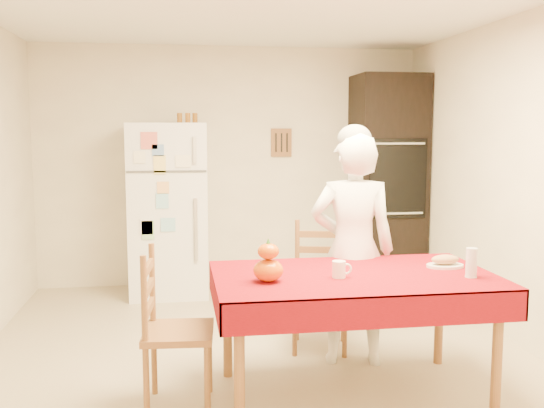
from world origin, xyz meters
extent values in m
plane|color=tan|center=(0.00, 0.00, 0.00)|extent=(4.50, 4.50, 0.00)
cube|color=beige|center=(0.00, 2.25, 1.25)|extent=(4.00, 0.02, 2.50)
cube|color=beige|center=(0.00, -2.25, 1.25)|extent=(4.00, 0.02, 2.50)
cube|color=beige|center=(2.00, 0.00, 1.25)|extent=(0.02, 4.50, 2.50)
cube|color=white|center=(0.00, 0.00, 2.50)|extent=(4.00, 4.50, 0.02)
cube|color=brown|center=(0.55, 2.23, 1.50)|extent=(0.22, 0.02, 0.30)
cube|color=white|center=(-0.65, 1.88, 0.85)|extent=(0.75, 0.70, 1.70)
cube|color=silver|center=(-0.39, 1.51, 1.45)|extent=(0.03, 0.03, 0.25)
cube|color=silver|center=(-0.39, 1.51, 0.70)|extent=(0.03, 0.03, 0.60)
cube|color=black|center=(1.63, 1.93, 1.10)|extent=(0.70, 0.60, 2.20)
cube|color=black|center=(1.63, 1.62, 1.15)|extent=(0.59, 0.02, 0.80)
cylinder|color=brown|center=(-0.24, -1.07, 0.35)|extent=(0.06, 0.06, 0.71)
cylinder|color=brown|center=(-0.24, -0.29, 0.35)|extent=(0.06, 0.06, 0.71)
cylinder|color=brown|center=(1.24, -1.07, 0.35)|extent=(0.06, 0.06, 0.71)
cylinder|color=brown|center=(1.24, -0.29, 0.35)|extent=(0.06, 0.06, 0.71)
cube|color=brown|center=(0.50, -0.68, 0.73)|extent=(1.60, 0.90, 0.04)
cube|color=#5B050B|center=(0.50, -0.68, 0.76)|extent=(1.70, 1.00, 0.01)
cylinder|color=brown|center=(0.27, 0.00, 0.21)|extent=(0.04, 0.04, 0.43)
cylinder|color=brown|center=(0.35, 0.33, 0.21)|extent=(0.04, 0.04, 0.43)
cylinder|color=brown|center=(0.62, -0.08, 0.21)|extent=(0.04, 0.04, 0.43)
cylinder|color=brown|center=(0.70, 0.25, 0.21)|extent=(0.04, 0.04, 0.43)
cube|color=brown|center=(0.48, 0.12, 0.45)|extent=(0.50, 0.49, 0.04)
cube|color=brown|center=(0.52, 0.29, 0.70)|extent=(0.36, 0.12, 0.50)
cylinder|color=brown|center=(-0.40, -0.88, 0.21)|extent=(0.04, 0.04, 0.43)
cylinder|color=brown|center=(-0.74, -0.85, 0.21)|extent=(0.04, 0.04, 0.43)
cylinder|color=brown|center=(-0.37, -0.52, 0.21)|extent=(0.04, 0.04, 0.43)
cylinder|color=brown|center=(-0.71, -0.49, 0.21)|extent=(0.04, 0.04, 0.43)
cube|color=brown|center=(-0.56, -0.68, 0.45)|extent=(0.43, 0.45, 0.04)
cube|color=brown|center=(-0.73, -0.67, 0.70)|extent=(0.06, 0.36, 0.50)
imported|color=white|center=(0.64, -0.17, 0.81)|extent=(0.65, 0.50, 1.61)
cylinder|color=white|center=(0.39, -0.76, 0.81)|extent=(0.08, 0.08, 0.10)
ellipsoid|color=red|center=(-0.04, -0.78, 0.83)|extent=(0.17, 0.17, 0.13)
ellipsoid|color=#C34704|center=(-0.04, -0.78, 0.94)|extent=(0.12, 0.12, 0.09)
cylinder|color=silver|center=(1.16, -0.87, 0.85)|extent=(0.07, 0.07, 0.18)
cylinder|color=silver|center=(1.13, -0.59, 0.77)|extent=(0.24, 0.24, 0.02)
ellipsoid|color=#A78052|center=(1.13, -0.59, 0.81)|extent=(0.18, 0.10, 0.06)
cylinder|color=brown|center=(-0.52, 1.93, 1.75)|extent=(0.05, 0.05, 0.10)
cylinder|color=#93581A|center=(-0.44, 1.93, 1.75)|extent=(0.05, 0.05, 0.10)
cylinder|color=brown|center=(-0.37, 1.93, 1.75)|extent=(0.05, 0.05, 0.10)
camera|label=1|loc=(-0.54, -4.16, 1.63)|focal=40.00mm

